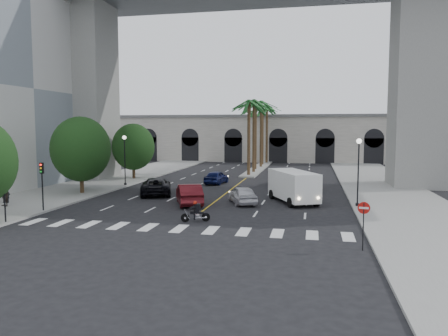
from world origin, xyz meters
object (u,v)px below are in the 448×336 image
(lamp_post_left_far, at_px, (125,156))
(pedestrian_b, at_px, (4,196))
(cargo_van, at_px, (293,185))
(pedestrian_a, at_px, (6,191))
(car_c, at_px, (156,186))
(car_d, at_px, (287,178))
(lamp_post_right, at_px, (358,166))
(do_not_enter_sign, at_px, (364,215))
(traffic_signal_near, at_px, (4,185))
(motorcycle_rider, at_px, (196,212))
(car_b, at_px, (189,194))
(car_a, at_px, (242,195))
(traffic_signal_far, at_px, (42,178))
(car_e, at_px, (216,177))

(lamp_post_left_far, xyz_separation_m, pedestrian_b, (-3.81, -13.60, -2.29))
(cargo_van, height_order, pedestrian_a, cargo_van)
(car_c, relative_size, car_d, 0.97)
(lamp_post_right, height_order, do_not_enter_sign, lamp_post_right)
(traffic_signal_near, xyz_separation_m, car_c, (5.12, 13.69, -1.72))
(car_d, bearing_deg, lamp_post_right, 93.38)
(lamp_post_right, distance_m, car_d, 13.20)
(motorcycle_rider, height_order, car_b, car_b)
(lamp_post_left_far, bearing_deg, car_d, 11.74)
(car_d, height_order, pedestrian_a, pedestrian_a)
(lamp_post_left_far, relative_size, pedestrian_a, 2.78)
(car_a, distance_m, do_not_enter_sign, 14.76)
(car_c, distance_m, do_not_enter_sign, 22.73)
(traffic_signal_near, bearing_deg, lamp_post_right, 24.82)
(car_b, bearing_deg, do_not_enter_sign, 115.99)
(pedestrian_a, bearing_deg, lamp_post_right, -14.53)
(pedestrian_b, bearing_deg, do_not_enter_sign, 6.21)
(traffic_signal_near, distance_m, traffic_signal_far, 4.00)
(car_d, bearing_deg, traffic_signal_near, 28.35)
(car_a, height_order, do_not_enter_sign, do_not_enter_sign)
(lamp_post_left_far, distance_m, car_e, 10.11)
(lamp_post_left_far, relative_size, cargo_van, 0.83)
(car_a, bearing_deg, pedestrian_b, -5.02)
(car_e, height_order, pedestrian_a, pedestrian_a)
(traffic_signal_far, distance_m, car_c, 11.10)
(car_b, bearing_deg, car_a, 174.66)
(traffic_signal_near, distance_m, car_e, 24.17)
(traffic_signal_far, xyz_separation_m, car_a, (13.69, 6.57, -1.78))
(lamp_post_left_far, bearing_deg, do_not_enter_sign, -42.72)
(car_a, xyz_separation_m, car_e, (-4.80, 11.84, -0.00))
(motorcycle_rider, relative_size, car_e, 0.43)
(traffic_signal_far, height_order, car_e, traffic_signal_far)
(car_a, bearing_deg, pedestrian_a, -10.07)
(traffic_signal_far, bearing_deg, pedestrian_b, 167.09)
(lamp_post_left_far, xyz_separation_m, lamp_post_right, (22.80, -8.00, 0.00))
(motorcycle_rider, xyz_separation_m, do_not_enter_sign, (9.99, -4.88, 1.17))
(motorcycle_rider, relative_size, car_c, 0.32)
(do_not_enter_sign, bearing_deg, motorcycle_rider, 159.55)
(motorcycle_rider, distance_m, car_c, 12.48)
(car_c, bearing_deg, motorcycle_rider, 103.83)
(cargo_van, bearing_deg, car_a, 173.17)
(car_b, relative_size, pedestrian_b, 3.27)
(motorcycle_rider, distance_m, car_d, 19.42)
(car_a, height_order, cargo_van, cargo_van)
(car_c, distance_m, cargo_van, 12.76)
(car_e, xyz_separation_m, cargo_van, (8.84, -10.52, 0.72))
(cargo_van, distance_m, pedestrian_a, 23.32)
(traffic_signal_far, relative_size, car_e, 0.85)
(motorcycle_rider, distance_m, car_a, 7.64)
(car_d, bearing_deg, motorcycle_rider, 51.12)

